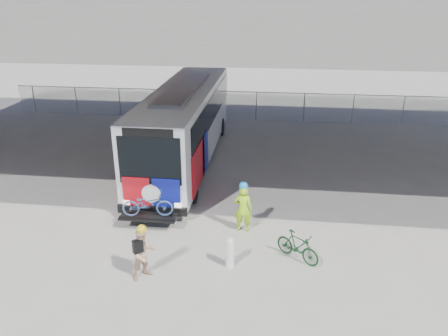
% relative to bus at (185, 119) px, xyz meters
% --- Properties ---
extents(ground, '(160.00, 160.00, 0.00)m').
position_rel_bus_xyz_m(ground, '(2.00, -4.45, -2.11)').
color(ground, '#9E9991').
rests_on(ground, ground).
extents(bus, '(2.67, 12.98, 3.69)m').
position_rel_bus_xyz_m(bus, '(0.00, 0.00, 0.00)').
color(bus, silver).
rests_on(bus, ground).
extents(overpass, '(40.00, 16.00, 7.95)m').
position_rel_bus_xyz_m(overpass, '(2.00, -0.45, 4.44)').
color(overpass, '#605E59').
rests_on(overpass, ground).
extents(chainlink_fence, '(30.00, 0.06, 30.00)m').
position_rel_bus_xyz_m(chainlink_fence, '(2.00, 7.55, -0.68)').
color(chainlink_fence, gray).
rests_on(chainlink_fence, ground).
extents(brick_buildings, '(54.00, 22.00, 12.00)m').
position_rel_bus_xyz_m(brick_buildings, '(3.23, 43.78, 3.31)').
color(brick_buildings, brown).
rests_on(brick_buildings, ground).
extents(bollard, '(0.27, 0.27, 1.02)m').
position_rel_bus_xyz_m(bollard, '(3.09, -8.53, -1.56)').
color(bollard, beige).
rests_on(bollard, ground).
extents(cyclist_hivis, '(0.63, 0.42, 1.86)m').
position_rel_bus_xyz_m(cyclist_hivis, '(3.30, -6.32, -1.21)').
color(cyclist_hivis, '#9DE518').
rests_on(cyclist_hivis, ground).
extents(cyclist_tan, '(0.97, 0.97, 1.75)m').
position_rel_bus_xyz_m(cyclist_tan, '(0.68, -9.35, -1.28)').
color(cyclist_tan, tan).
rests_on(cyclist_tan, ground).
extents(bike_parked, '(1.51, 1.32, 0.95)m').
position_rel_bus_xyz_m(bike_parked, '(5.13, -7.89, -1.63)').
color(bike_parked, '#123B1C').
rests_on(bike_parked, ground).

